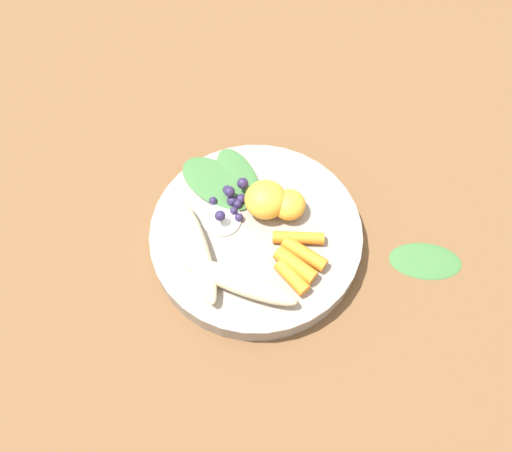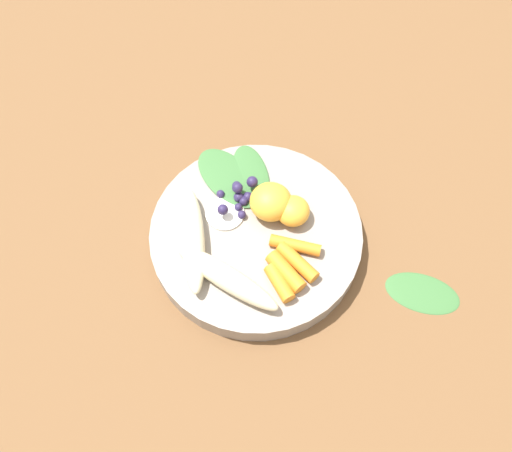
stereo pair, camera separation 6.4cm
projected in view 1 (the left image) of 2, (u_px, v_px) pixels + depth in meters
The scene contains 15 objects.
ground_plane at pixel (256, 241), 0.68m from camera, with size 2.40×2.40×0.00m, color brown.
bowl at pixel (256, 236), 0.67m from camera, with size 0.26×0.26×0.03m, color gray.
banana_peeled_left at pixel (239, 282), 0.60m from camera, with size 0.14×0.03×0.03m, color beige.
banana_peeled_right at pixel (197, 251), 0.62m from camera, with size 0.14×0.03×0.03m, color beige.
orange_segment_near at pixel (266, 200), 0.65m from camera, with size 0.05×0.05×0.04m, color #F4A833.
orange_segment_far at pixel (289, 205), 0.65m from camera, with size 0.04×0.04×0.03m, color #F4A833.
carrot_front at pixel (292, 277), 0.61m from camera, with size 0.02×0.02×0.05m, color orange.
carrot_mid_left at pixel (295, 265), 0.62m from camera, with size 0.02×0.02×0.05m, color orange.
carrot_mid_right at pixel (304, 254), 0.63m from camera, with size 0.02×0.02×0.06m, color orange.
carrot_rear at pixel (298, 238), 0.64m from camera, with size 0.01×0.01×0.06m, color orange.
blueberry_pile at pixel (235, 200), 0.66m from camera, with size 0.05×0.06×0.03m.
coconut_shred_patch at pixel (222, 219), 0.66m from camera, with size 0.05×0.05×0.00m, color white.
kale_leaf_left at pixel (240, 177), 0.69m from camera, with size 0.10×0.04×0.01m, color #3D7038.
kale_leaf_right at pixel (217, 183), 0.68m from camera, with size 0.11×0.06×0.01m, color #3D7038.
kale_leaf_stray at pixel (426, 260), 0.66m from camera, with size 0.09×0.05×0.01m, color #3D7038.
Camera 1 is at (-0.30, 0.09, 0.60)m, focal length 37.18 mm.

